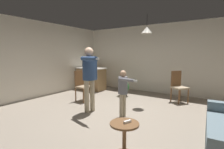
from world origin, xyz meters
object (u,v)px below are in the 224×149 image
at_px(kitchen_counter, 91,79).
at_px(dining_chair_by_counter, 82,84).
at_px(person_adult, 89,72).
at_px(dining_chair_near_wall, 178,85).
at_px(person_child, 123,88).
at_px(potted_plant_corner, 124,86).
at_px(spare_remote_on_table, 127,122).
at_px(side_table_by_couch, 124,135).

bearing_deg(kitchen_counter, dining_chair_by_counter, -59.10).
bearing_deg(person_adult, kitchen_counter, -125.98).
relative_size(kitchen_counter, dining_chair_by_counter, 1.26).
bearing_deg(dining_chair_near_wall, dining_chair_by_counter, -21.64).
relative_size(person_child, dining_chair_by_counter, 1.15).
bearing_deg(potted_plant_corner, dining_chair_by_counter, -121.94).
height_order(person_adult, dining_chair_near_wall, person_adult).
bearing_deg(dining_chair_by_counter, person_adult, 56.99).
relative_size(person_adult, person_child, 1.49).
xyz_separation_m(dining_chair_by_counter, dining_chair_near_wall, (2.68, 1.64, 0.00)).
bearing_deg(spare_remote_on_table, side_table_by_couch, -141.56).
bearing_deg(dining_chair_by_counter, side_table_by_couch, 57.70).
xyz_separation_m(person_adult, dining_chair_by_counter, (-0.95, 0.68, -0.52)).
relative_size(person_child, potted_plant_corner, 1.78).
height_order(side_table_by_couch, spare_remote_on_table, spare_remote_on_table).
relative_size(side_table_by_couch, spare_remote_on_table, 4.00).
bearing_deg(person_adult, dining_chair_near_wall, 157.17).
distance_m(kitchen_counter, side_table_by_couch, 4.94).
bearing_deg(kitchen_counter, side_table_by_couch, -43.34).
bearing_deg(dining_chair_by_counter, spare_remote_on_table, 58.43).
distance_m(potted_plant_corner, spare_remote_on_table, 3.69).
distance_m(kitchen_counter, spare_remote_on_table, 4.95).
distance_m(dining_chair_near_wall, spare_remote_on_table, 3.48).
bearing_deg(dining_chair_near_wall, side_table_by_couch, 36.94).
xyz_separation_m(side_table_by_couch, person_adult, (-1.73, 1.19, 0.74)).
xyz_separation_m(side_table_by_couch, spare_remote_on_table, (0.03, 0.03, 0.21)).
distance_m(person_child, dining_chair_near_wall, 2.30).
xyz_separation_m(person_child, spare_remote_on_table, (0.85, -1.33, -0.18)).
bearing_deg(side_table_by_couch, dining_chair_near_wall, 90.10).
xyz_separation_m(person_adult, person_child, (0.92, 0.17, -0.35)).
bearing_deg(potted_plant_corner, person_child, -60.38).
relative_size(kitchen_counter, spare_remote_on_table, 9.69).
xyz_separation_m(kitchen_counter, dining_chair_near_wall, (3.59, 0.12, 0.07)).
relative_size(kitchen_counter, person_adult, 0.74).
distance_m(kitchen_counter, dining_chair_near_wall, 3.59).
distance_m(side_table_by_couch, dining_chair_by_counter, 3.28).
bearing_deg(dining_chair_near_wall, spare_remote_on_table, 37.51).
bearing_deg(dining_chair_near_wall, kitchen_counter, -51.26).
xyz_separation_m(potted_plant_corner, spare_remote_on_table, (1.89, -3.17, 0.18)).
bearing_deg(kitchen_counter, dining_chair_near_wall, 1.89).
distance_m(side_table_by_couch, person_adult, 2.23).
bearing_deg(dining_chair_near_wall, potted_plant_corner, -43.52).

